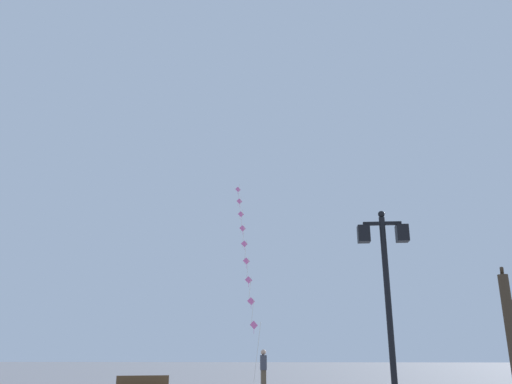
# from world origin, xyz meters

# --- Properties ---
(twin_lantern_lamp_post) EXTENTS (1.18, 0.28, 4.81)m
(twin_lantern_lamp_post) POSITION_xyz_m (2.61, 9.15, 3.32)
(twin_lantern_lamp_post) COLOR black
(twin_lantern_lamp_post) RESTS_ON ground_plane
(kite_train) EXTENTS (2.81, 12.49, 13.65)m
(kite_train) POSITION_xyz_m (-2.53, 27.81, 7.34)
(kite_train) COLOR brown
(kite_train) RESTS_ON ground_plane
(kite_flyer) EXTENTS (0.31, 0.63, 1.71)m
(kite_flyer) POSITION_xyz_m (-0.94, 19.80, 0.90)
(kite_flyer) COLOR brown
(kite_flyer) RESTS_ON ground_plane
(bare_tree) EXTENTS (0.83, 1.09, 4.22)m
(bare_tree) POSITION_xyz_m (7.17, 14.09, 2.10)
(bare_tree) COLOR #423323
(bare_tree) RESTS_ON ground_plane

